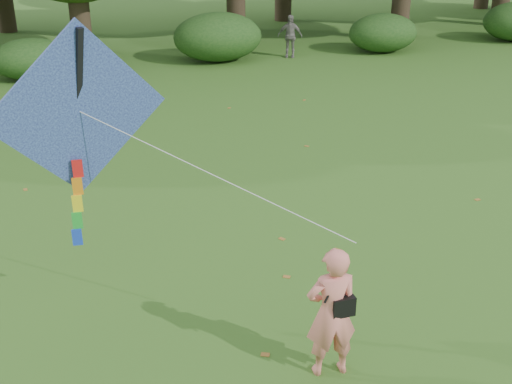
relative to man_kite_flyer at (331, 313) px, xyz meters
name	(u,v)px	position (x,y,z in m)	size (l,w,h in m)	color
ground	(352,337)	(0.62, 0.56, -0.91)	(100.00, 100.00, 0.00)	#265114
man_kite_flyer	(331,313)	(0.00, 0.00, 0.00)	(0.66, 0.43, 1.81)	#EE7F70
bystander_right	(290,36)	(6.55, 18.19, -0.06)	(0.99, 0.41, 1.69)	slate
crossbody_bag	(342,304)	(0.12, -0.03, 0.12)	(0.43, 0.20, 0.71)	black
flying_kite	(79,114)	(-2.65, 2.42, 2.13)	(4.12, 2.82, 3.22)	#2831AF
shrub_band	(123,46)	(-0.10, 18.16, -0.05)	(39.15, 3.22, 1.88)	#264919
fallen_leaves	(275,202)	(1.15, 5.13, -0.90)	(9.00, 13.88, 0.01)	olive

